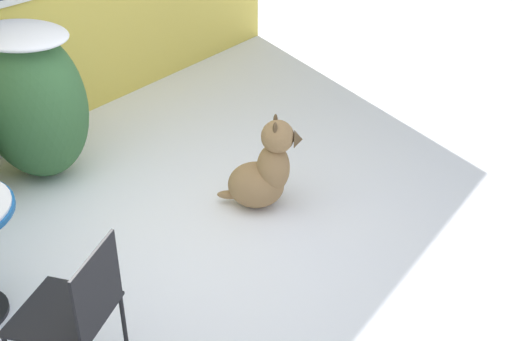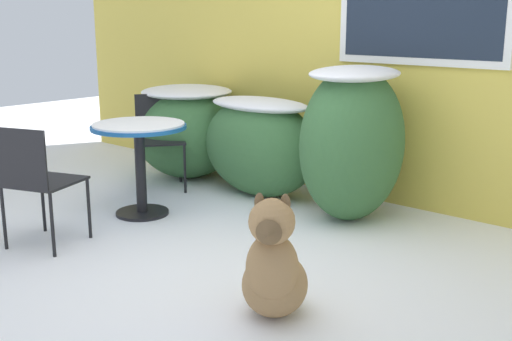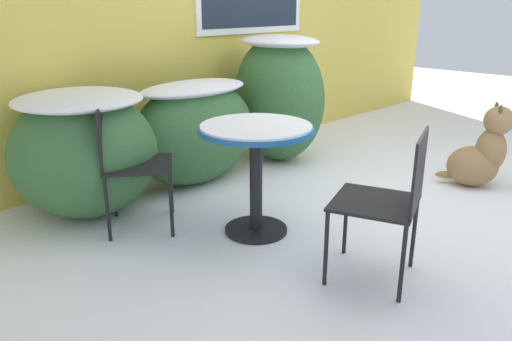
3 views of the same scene
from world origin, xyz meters
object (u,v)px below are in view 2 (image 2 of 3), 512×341
patio_chair_near_table (159,135)px  patio_chair_far_side (37,179)px  dog (274,270)px  patio_table (139,144)px

patio_chair_near_table → patio_chair_far_side: 1.74m
patio_chair_far_side → patio_chair_near_table: bearing=-88.8°
patio_chair_near_table → dog: size_ratio=1.20×
patio_table → patio_chair_near_table: (-0.56, 0.67, -0.09)m
patio_chair_near_table → patio_table: bearing=-104.3°
patio_chair_far_side → dog: size_ratio=1.20×
patio_chair_far_side → dog: (1.92, 0.22, -0.22)m
patio_table → dog: (1.99, -0.72, -0.31)m
patio_chair_far_side → dog: patio_chair_far_side is taller
patio_chair_near_table → dog: 2.91m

